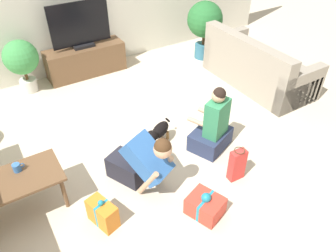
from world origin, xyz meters
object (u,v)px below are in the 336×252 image
object	(u,v)px
sofa_right	(257,68)
tv	(80,27)
gift_box_a	(103,213)
gift_box_b	(205,205)
potted_plant_corner_right	(205,22)
person_sitting	(213,128)
person_kneeling	(141,162)
coffee_table	(15,183)
tv_console	(86,61)
mug	(17,167)
dog	(158,132)
potted_plant_back_left	(21,60)
gift_bag_a	(237,165)

from	to	relation	value
sofa_right	tv	size ratio (longest dim) A/B	1.86
gift_box_a	gift_box_b	world-z (taller)	gift_box_a
potted_plant_corner_right	person_sitting	bearing A→B (deg)	-124.14
person_kneeling	sofa_right	bearing A→B (deg)	-4.34
gift_box_b	coffee_table	bearing A→B (deg)	146.72
tv_console	potted_plant_corner_right	xyz separation A→B (m)	(2.16, -0.56, 0.44)
person_kneeling	mug	world-z (taller)	person_kneeling
gift_box_a	potted_plant_corner_right	bearing A→B (deg)	38.95
mug	coffee_table	bearing A→B (deg)	-122.38
tv_console	dog	distance (m)	2.37
coffee_table	potted_plant_back_left	xyz separation A→B (m)	(0.64, 2.47, 0.16)
potted_plant_back_left	gift_box_b	world-z (taller)	potted_plant_back_left
tv_console	tv	xyz separation A→B (m)	(0.00, 0.00, 0.60)
tv	person_sitting	xyz separation A→B (m)	(0.66, -2.77, -0.54)
tv_console	potted_plant_corner_right	bearing A→B (deg)	-14.46
dog	gift_box_a	world-z (taller)	gift_box_a
potted_plant_back_left	person_kneeling	size ratio (longest dim) A/B	1.04
potted_plant_back_left	gift_bag_a	size ratio (longest dim) A/B	2.01
coffee_table	person_kneeling	bearing A→B (deg)	-15.60
potted_plant_back_left	person_sitting	bearing A→B (deg)	-58.07
sofa_right	gift_bag_a	xyz separation A→B (m)	(-1.75, -1.52, -0.09)
person_kneeling	dog	size ratio (longest dim) A/B	1.71
sofa_right	gift_box_b	size ratio (longest dim) A/B	4.31
tv	dog	xyz separation A→B (m)	(0.09, -2.37, -0.65)
sofa_right	gift_bag_a	world-z (taller)	sofa_right
tv_console	gift_box_b	bearing A→B (deg)	-90.88
gift_box_a	tv_console	bearing A→B (deg)	71.96
tv_console	person_kneeling	xyz separation A→B (m)	(-0.42, -2.87, 0.09)
gift_bag_a	tv	bearing A→B (deg)	99.43
tv	gift_box_b	distance (m)	3.66
coffee_table	tv	size ratio (longest dim) A/B	0.91
gift_box_a	mug	xyz separation A→B (m)	(-0.59, 0.72, 0.36)
sofa_right	potted_plant_corner_right	bearing A→B (deg)	6.53
potted_plant_back_left	gift_box_a	xyz separation A→B (m)	(0.01, -3.08, -0.42)
coffee_table	gift_bag_a	xyz separation A→B (m)	(2.24, -0.85, -0.19)
sofa_right	potted_plant_corner_right	xyz separation A→B (m)	(-0.15, 1.29, 0.40)
tv	mug	world-z (taller)	tv
tv_console	potted_plant_back_left	bearing A→B (deg)	-177.23
person_kneeling	gift_box_b	world-z (taller)	person_kneeling
sofa_right	potted_plant_corner_right	size ratio (longest dim) A/B	1.74
mug	gift_box_a	bearing A→B (deg)	-50.58
person_sitting	gift_box_b	distance (m)	1.10
coffee_table	tv_console	bearing A→B (deg)	56.38
dog	person_sitting	bearing A→B (deg)	26.24
potted_plant_back_left	gift_bag_a	xyz separation A→B (m)	(1.59, -3.32, -0.35)
tv	dog	bearing A→B (deg)	-87.86
person_kneeling	mug	distance (m)	1.28
potted_plant_corner_right	gift_box_b	world-z (taller)	potted_plant_corner_right
person_sitting	gift_bag_a	distance (m)	0.61
tv_console	mug	world-z (taller)	mug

